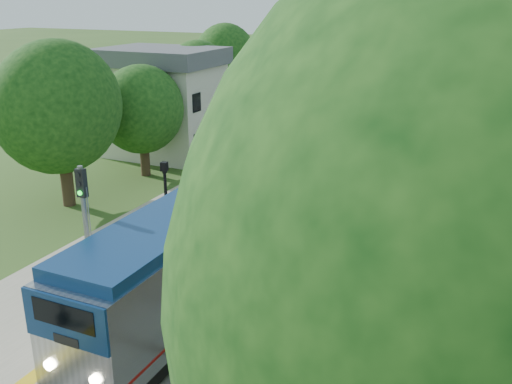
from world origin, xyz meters
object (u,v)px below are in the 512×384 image
at_px(train, 421,83).
at_px(signal_farside, 414,172).
at_px(station_building, 163,101).
at_px(signal_gantry, 439,66).
at_px(lamppost_far, 167,215).
at_px(signal_platform, 86,228).

relative_size(train, signal_farside, 19.78).
distance_m(station_building, signal_gantry, 29.94).
xyz_separation_m(station_building, lamppost_far, (10.64, -15.87, -1.73)).
relative_size(signal_gantry, signal_farside, 1.43).
bearing_deg(signal_gantry, signal_platform, -96.59).
distance_m(station_building, train, 34.21).
height_order(station_building, lamppost_far, station_building).
bearing_deg(train, station_building, -114.19).
relative_size(signal_gantry, signal_platform, 1.44).
height_order(signal_gantry, signal_farside, signal_gantry).
bearing_deg(signal_gantry, train, 111.82).
bearing_deg(station_building, signal_gantry, 56.62).
xyz_separation_m(station_building, signal_farside, (20.20, -9.04, -0.38)).
bearing_deg(train, signal_gantry, -68.18).
bearing_deg(signal_farside, signal_platform, -126.09).
distance_m(station_building, signal_platform, 24.21).
xyz_separation_m(signal_gantry, train, (-2.47, 6.17, -2.63)).
bearing_deg(lamppost_far, signal_gantry, 81.88).
relative_size(signal_gantry, lamppost_far, 1.90).
bearing_deg(lamppost_far, signal_platform, -85.39).
bearing_deg(station_building, signal_farside, -24.11).
xyz_separation_m(station_building, signal_gantry, (16.47, 24.99, 0.73)).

